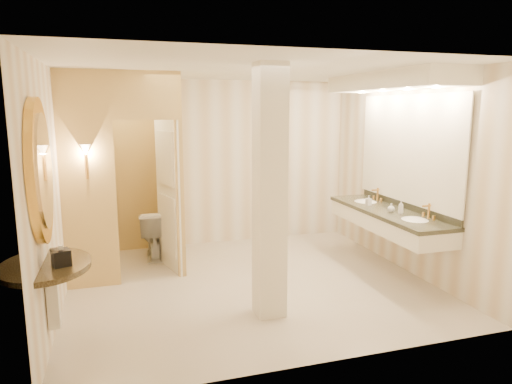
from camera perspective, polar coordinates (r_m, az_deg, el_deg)
floor at (r=6.04m, az=-0.77°, el=-11.37°), size 4.50×4.50×0.00m
ceiling at (r=5.64m, az=-0.84°, el=15.08°), size 4.50×4.50×0.00m
wall_back at (r=7.61m, az=-4.99°, el=3.61°), size 4.50×0.02×2.70m
wall_front at (r=3.84m, az=7.51°, el=-3.04°), size 4.50×0.02×2.70m
wall_left at (r=5.51m, az=-23.90°, el=0.22°), size 0.02×4.00×2.70m
wall_right at (r=6.66m, az=18.15°, el=2.19°), size 0.02×4.00×2.70m
toilet_closet at (r=6.44m, az=-12.85°, el=2.50°), size 1.50×1.55×2.70m
wall_sconce at (r=5.86m, az=-20.52°, el=4.77°), size 0.14×0.14×0.42m
vanity at (r=6.41m, az=16.72°, el=4.47°), size 0.75×2.40×2.09m
console_shelf at (r=4.41m, az=-25.10°, el=-2.28°), size 0.98×0.98×1.94m
pillar at (r=4.83m, az=1.72°, el=-0.21°), size 0.31×0.31×2.70m
tissue_box at (r=4.39m, az=-23.18°, el=-7.55°), size 0.18×0.18×0.14m
toilet at (r=7.11m, az=-12.68°, el=-5.14°), size 0.44×0.74×0.74m
soap_bottle_a at (r=6.71m, az=13.90°, el=-1.02°), size 0.07×0.08×0.15m
soap_bottle_b at (r=6.35m, az=16.53°, el=-1.89°), size 0.10×0.10×0.12m
soap_bottle_c at (r=6.28m, az=17.66°, el=-1.82°), size 0.08×0.08×0.18m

